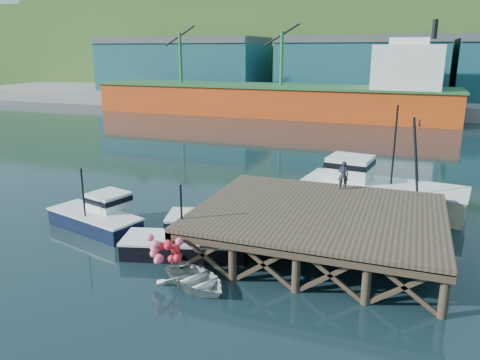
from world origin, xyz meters
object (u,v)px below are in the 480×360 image
at_px(boat_navy, 98,215).
at_px(trawler, 379,188).
at_px(dockworker, 343,175).
at_px(dinghy, 196,279).
at_px(boat_black, 186,239).

xyz_separation_m(boat_navy, trawler, (14.70, 9.15, 0.63)).
distance_m(trawler, dockworker, 4.33).
bearing_deg(dinghy, dockworker, 3.79).
bearing_deg(dockworker, boat_black, 37.15).
relative_size(boat_black, dockworker, 4.00).
relative_size(trawler, dinghy, 2.91).
xyz_separation_m(trawler, dinghy, (-6.48, -13.50, -1.00)).
height_order(boat_navy, dockworker, dockworker).
distance_m(trawler, dinghy, 15.01).
bearing_deg(dinghy, boat_black, 62.01).
bearing_deg(dockworker, dinghy, 56.11).
xyz_separation_m(dinghy, dockworker, (4.63, 9.91, 2.57)).
bearing_deg(boat_black, trawler, 35.27).
xyz_separation_m(boat_navy, dinghy, (8.22, -4.35, -0.38)).
height_order(boat_navy, boat_black, boat_black).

